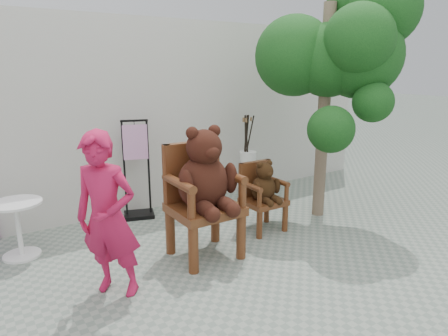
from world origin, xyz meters
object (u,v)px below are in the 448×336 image
object	(u,v)px
chair_big	(203,183)
person	(108,218)
display_stand	(137,181)
tree	(343,46)
chair_small	(263,189)
cafe_table	(18,223)
stool_bucket	(248,161)

from	to	relation	value
chair_big	person	size ratio (longest dim) A/B	0.94
display_stand	tree	xyz separation A→B (m)	(2.60, -1.56, 1.98)
display_stand	chair_big	bearing A→B (deg)	-65.45
chair_small	cafe_table	distance (m)	3.16
stool_bucket	tree	world-z (taller)	tree
chair_big	stool_bucket	world-z (taller)	chair_big
chair_small	display_stand	distance (m)	1.93
person	stool_bucket	size ratio (longest dim) A/B	1.18
cafe_table	chair_small	bearing A→B (deg)	-17.42
chair_small	stool_bucket	size ratio (longest dim) A/B	0.70
tree	chair_small	bearing A→B (deg)	174.17
chair_small	display_stand	bearing A→B (deg)	132.19
chair_small	display_stand	world-z (taller)	display_stand
person	tree	distance (m)	4.06
chair_small	person	bearing A→B (deg)	-166.30
cafe_table	tree	distance (m)	4.93
chair_small	cafe_table	bearing A→B (deg)	162.58
chair_big	stool_bucket	bearing A→B (deg)	41.04
chair_big	chair_small	size ratio (longest dim) A/B	1.59
chair_big	cafe_table	size ratio (longest dim) A/B	2.29
person	tree	xyz separation A→B (m)	(3.66, 0.44, 1.70)
chair_big	tree	size ratio (longest dim) A/B	0.44
person	display_stand	distance (m)	2.28
stool_bucket	cafe_table	bearing A→B (deg)	-173.55
chair_big	stool_bucket	size ratio (longest dim) A/B	1.11
chair_big	display_stand	distance (m)	1.72
chair_small	cafe_table	size ratio (longest dim) A/B	1.44
person	display_stand	bearing A→B (deg)	107.63
stool_bucket	display_stand	bearing A→B (deg)	178.31
chair_small	stool_bucket	world-z (taller)	stool_bucket
cafe_table	display_stand	xyz separation A→B (m)	(1.71, 0.49, 0.14)
person	display_stand	world-z (taller)	person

